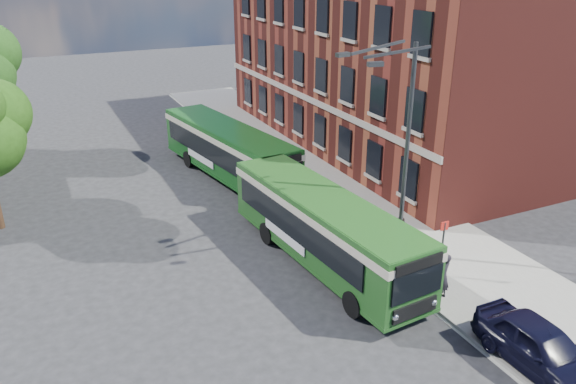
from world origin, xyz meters
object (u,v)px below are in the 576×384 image
bus_front (324,224)px  parked_car (541,347)px  bus_rear (228,147)px  street_lamp (399,152)px

bus_front → parked_car: size_ratio=2.53×
bus_front → bus_rear: 11.05m
street_lamp → parked_car: (-0.04, -7.82, -3.88)m
bus_front → parked_car: bus_front is taller
bus_rear → parked_car: bearing=-81.5°
street_lamp → bus_front: 4.18m
bus_front → street_lamp: bearing=-17.6°
bus_rear → street_lamp: bearing=-75.9°
bus_front → parked_car: 9.20m
bus_front → parked_car: bearing=-72.3°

